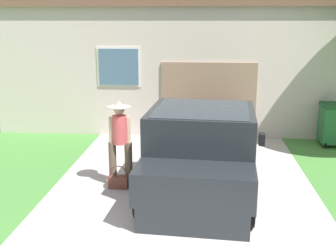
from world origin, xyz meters
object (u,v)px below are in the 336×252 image
(pickup_truck, at_px, (202,152))
(house_with_garage, at_px, (180,49))
(handbag, at_px, (118,181))
(person_with_hat, at_px, (120,139))
(wheeled_trash_bin, at_px, (332,123))

(pickup_truck, distance_m, house_with_garage, 7.28)
(handbag, xyz_separation_m, house_with_garage, (0.83, 7.25, 2.10))
(pickup_truck, distance_m, person_with_hat, 1.64)
(person_with_hat, distance_m, house_with_garage, 7.23)
(handbag, bearing_deg, person_with_hat, 82.15)
(house_with_garage, bearing_deg, person_with_hat, -96.51)
(pickup_truck, height_order, house_with_garage, house_with_garage)
(person_with_hat, bearing_deg, wheeled_trash_bin, 27.02)
(handbag, relative_size, house_with_garage, 0.04)
(pickup_truck, bearing_deg, wheeled_trash_bin, -133.02)
(pickup_truck, relative_size, handbag, 11.07)
(pickup_truck, height_order, handbag, pickup_truck)
(pickup_truck, height_order, wheeled_trash_bin, pickup_truck)
(pickup_truck, relative_size, house_with_garage, 0.48)
(person_with_hat, xyz_separation_m, handbag, (-0.02, -0.18, -0.82))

